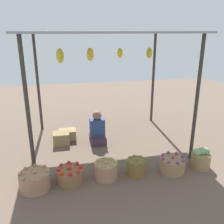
% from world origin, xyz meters
% --- Properties ---
extents(ground_plane, '(14.00, 14.00, 0.00)m').
position_xyz_m(ground_plane, '(0.00, 0.00, 0.00)').
color(ground_plane, brown).
extents(market_stall_structure, '(3.42, 2.59, 2.53)m').
position_xyz_m(market_stall_structure, '(-0.01, -0.00, 2.34)').
color(market_stall_structure, '#38332D').
rests_on(market_stall_structure, ground).
extents(vendor_person, '(0.36, 0.44, 0.78)m').
position_xyz_m(vendor_person, '(-0.22, 0.02, 0.30)').
color(vendor_person, '#443042').
rests_on(vendor_person, ground).
extents(basket_potatoes, '(0.51, 0.51, 0.35)m').
position_xyz_m(basket_potatoes, '(-1.52, -1.53, 0.15)').
color(basket_potatoes, '#A17559').
rests_on(basket_potatoes, ground).
extents(basket_red_tomatoes, '(0.48, 0.48, 0.32)m').
position_xyz_m(basket_red_tomatoes, '(-0.94, -1.47, 0.13)').
color(basket_red_tomatoes, brown).
rests_on(basket_red_tomatoes, ground).
extents(basket_limes, '(0.42, 0.42, 0.34)m').
position_xyz_m(basket_limes, '(-0.30, -1.48, 0.15)').
color(basket_limes, '#A7765A').
rests_on(basket_limes, ground).
extents(basket_green_chilies, '(0.36, 0.36, 0.32)m').
position_xyz_m(basket_green_chilies, '(0.27, -1.48, 0.15)').
color(basket_green_chilies, brown).
rests_on(basket_green_chilies, ground).
extents(basket_purple_onions, '(0.47, 0.47, 0.32)m').
position_xyz_m(basket_purple_onions, '(0.96, -1.53, 0.14)').
color(basket_purple_onions, '#9D7753').
rests_on(basket_purple_onions, ground).
extents(basket_cabbages, '(0.37, 0.37, 0.42)m').
position_xyz_m(basket_cabbages, '(1.56, -1.51, 0.18)').
color(basket_cabbages, '#977C51').
rests_on(basket_cabbages, ground).
extents(wooden_crate_near_vendor, '(0.37, 0.33, 0.28)m').
position_xyz_m(wooden_crate_near_vendor, '(-1.06, 0.12, 0.14)').
color(wooden_crate_near_vendor, '#8D794E').
rests_on(wooden_crate_near_vendor, ground).
extents(wooden_crate_stacked_rear, '(0.41, 0.31, 0.25)m').
position_xyz_m(wooden_crate_stacked_rear, '(-0.91, 0.32, 0.13)').
color(wooden_crate_stacked_rear, '#A18756').
rests_on(wooden_crate_stacked_rear, ground).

